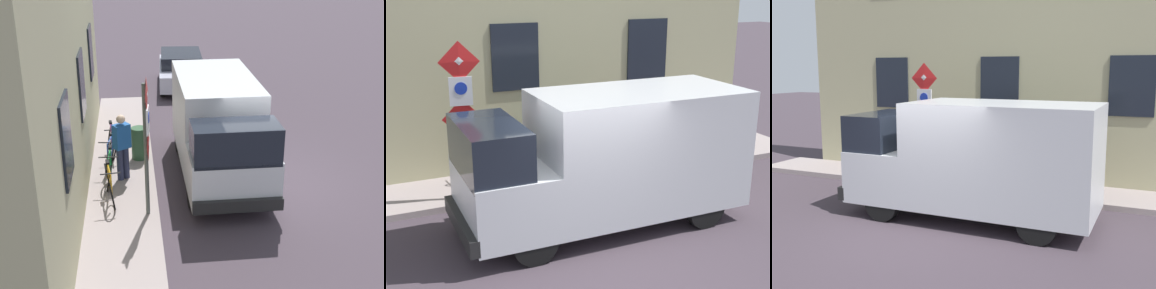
# 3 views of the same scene
# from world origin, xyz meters

# --- Properties ---
(ground_plane) EXTENTS (80.00, 80.00, 0.00)m
(ground_plane) POSITION_xyz_m (0.00, 0.00, 0.00)
(ground_plane) COLOR #3F343C
(sidewalk_slab) EXTENTS (1.66, 14.52, 0.14)m
(sidewalk_slab) POSITION_xyz_m (3.64, 0.00, 0.07)
(sidewalk_slab) COLOR gray
(sidewalk_slab) RESTS_ON ground_plane
(sign_post_stacked) EXTENTS (0.17, 0.56, 3.06)m
(sign_post_stacked) POSITION_xyz_m (3.01, 1.57, 2.11)
(sign_post_stacked) COLOR #474C47
(sign_post_stacked) RESTS_ON sidewalk_slab
(delivery_van) EXTENTS (2.02, 5.34, 2.50)m
(delivery_van) POSITION_xyz_m (1.10, -0.65, 1.33)
(delivery_van) COLOR silver
(delivery_van) RESTS_ON ground_plane
(bicycle_purple) EXTENTS (0.47, 1.72, 0.89)m
(bicycle_purple) POSITION_xyz_m (3.92, -2.00, 0.51)
(bicycle_purple) COLOR black
(bicycle_purple) RESTS_ON sidewalk_slab
(bicycle_blue) EXTENTS (0.48, 1.71, 0.89)m
(bicycle_blue) POSITION_xyz_m (3.92, -1.08, 0.51)
(bicycle_blue) COLOR black
(bicycle_blue) RESTS_ON sidewalk_slab
(bicycle_green) EXTENTS (0.46, 1.71, 0.89)m
(bicycle_green) POSITION_xyz_m (3.92, -0.16, 0.51)
(bicycle_green) COLOR black
(bicycle_green) RESTS_ON sidewalk_slab
(bicycle_orange) EXTENTS (0.46, 1.71, 0.89)m
(bicycle_orange) POSITION_xyz_m (3.92, 0.76, 0.51)
(bicycle_orange) COLOR black
(bicycle_orange) RESTS_ON sidewalk_slab
(pedestrian) EXTENTS (0.48, 0.43, 1.72)m
(pedestrian) POSITION_xyz_m (3.60, -0.30, 1.07)
(pedestrian) COLOR #262B47
(pedestrian) RESTS_ON sidewalk_slab
(litter_bin) EXTENTS (0.44, 0.44, 0.90)m
(litter_bin) POSITION_xyz_m (3.16, -1.53, 0.59)
(litter_bin) COLOR #2D5133
(litter_bin) RESTS_ON sidewalk_slab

